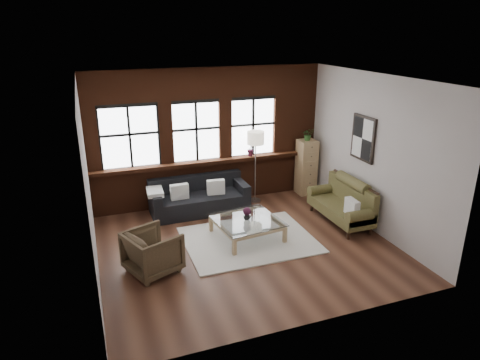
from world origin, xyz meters
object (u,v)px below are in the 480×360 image
object	(u,v)px
armchair	(153,252)
floor_lamp	(255,164)
coffee_table	(247,229)
drawer_chest	(306,167)
dark_sofa	(199,195)
vase	(247,216)
vintage_settee	(340,202)

from	to	relation	value
armchair	floor_lamp	world-z (taller)	floor_lamp
coffee_table	drawer_chest	distance (m)	2.95
drawer_chest	floor_lamp	xyz separation A→B (m)	(-1.41, -0.04, 0.25)
drawer_chest	floor_lamp	size ratio (longest dim) A/B	0.74
dark_sofa	armchair	world-z (taller)	dark_sofa
armchair	vase	size ratio (longest dim) A/B	5.66
coffee_table	vase	size ratio (longest dim) A/B	8.28
vintage_settee	drawer_chest	world-z (taller)	drawer_chest
drawer_chest	floor_lamp	world-z (taller)	floor_lamp
dark_sofa	armchair	bearing A→B (deg)	-122.64
armchair	vase	distance (m)	2.08
vintage_settee	vase	bearing A→B (deg)	179.73
dark_sofa	coffee_table	size ratio (longest dim) A/B	1.81
armchair	floor_lamp	bearing A→B (deg)	-72.91
vintage_settee	armchair	xyz separation A→B (m)	(-4.14, -0.62, -0.09)
coffee_table	floor_lamp	distance (m)	2.10
vase	drawer_chest	distance (m)	2.91
dark_sofa	floor_lamp	xyz separation A→B (m)	(1.44, 0.16, 0.55)
dark_sofa	drawer_chest	world-z (taller)	drawer_chest
floor_lamp	vintage_settee	bearing A→B (deg)	-54.02
vase	armchair	bearing A→B (deg)	-162.40
armchair	floor_lamp	xyz separation A→B (m)	(2.86, 2.38, 0.56)
dark_sofa	armchair	xyz separation A→B (m)	(-1.42, -2.22, -0.02)
armchair	dark_sofa	bearing A→B (deg)	-55.28
armchair	floor_lamp	distance (m)	3.76
coffee_table	drawer_chest	bearing A→B (deg)	38.10
coffee_table	vintage_settee	bearing A→B (deg)	-0.27
vintage_settee	floor_lamp	world-z (taller)	floor_lamp
vintage_settee	armchair	world-z (taller)	vintage_settee
vase	floor_lamp	bearing A→B (deg)	63.28
vintage_settee	vase	size ratio (longest dim) A/B	11.84
vase	drawer_chest	bearing A→B (deg)	38.10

